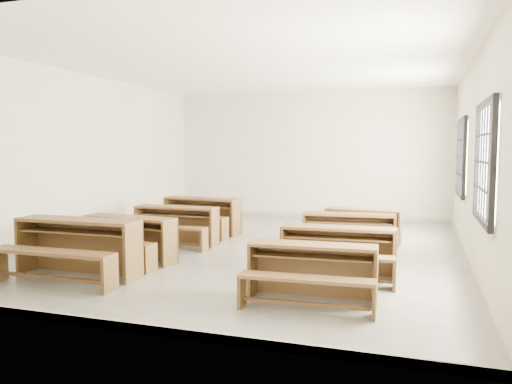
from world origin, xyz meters
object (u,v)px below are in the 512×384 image
(desk_set_1, at_px, (128,235))
(desk_set_6, at_px, (348,231))
(desk_set_7, at_px, (362,223))
(desk_set_4, at_px, (312,268))
(desk_set_2, at_px, (175,223))
(desk_set_5, at_px, (337,248))
(desk_set_0, at_px, (76,244))
(desk_set_3, at_px, (201,213))

(desk_set_1, distance_m, desk_set_6, 3.58)
(desk_set_6, distance_m, desk_set_7, 1.14)
(desk_set_1, relative_size, desk_set_4, 1.09)
(desk_set_1, xyz_separation_m, desk_set_6, (3.21, 1.60, -0.01))
(desk_set_2, height_order, desk_set_7, desk_set_2)
(desk_set_4, bearing_deg, desk_set_2, 137.11)
(desk_set_5, bearing_deg, desk_set_0, -165.40)
(desk_set_4, height_order, desk_set_5, desk_set_5)
(desk_set_4, bearing_deg, desk_set_1, 157.57)
(desk_set_0, distance_m, desk_set_7, 5.12)
(desk_set_5, bearing_deg, desk_set_7, 85.76)
(desk_set_1, height_order, desk_set_4, desk_set_1)
(desk_set_0, relative_size, desk_set_5, 1.12)
(desk_set_3, height_order, desk_set_4, desk_set_3)
(desk_set_3, bearing_deg, desk_set_6, -12.62)
(desk_set_1, relative_size, desk_set_5, 1.04)
(desk_set_6, bearing_deg, desk_set_0, -146.46)
(desk_set_5, xyz_separation_m, desk_set_6, (-0.06, 1.55, -0.01))
(desk_set_4, xyz_separation_m, desk_set_7, (0.15, 3.84, -0.02))
(desk_set_5, height_order, desk_set_6, desk_set_5)
(desk_set_4, height_order, desk_set_7, desk_set_4)
(desk_set_4, bearing_deg, desk_set_3, 126.45)
(desk_set_1, bearing_deg, desk_set_0, -90.66)
(desk_set_2, xyz_separation_m, desk_set_4, (3.09, -2.58, -0.02))
(desk_set_2, bearing_deg, desk_set_7, 20.29)
(desk_set_3, bearing_deg, desk_set_0, -85.68)
(desk_set_5, distance_m, desk_set_6, 1.55)
(desk_set_5, relative_size, desk_set_6, 1.00)
(desk_set_2, xyz_separation_m, desk_set_3, (-0.06, 1.24, 0.02))
(desk_set_4, relative_size, desk_set_5, 0.95)
(desk_set_1, distance_m, desk_set_4, 3.35)
(desk_set_1, bearing_deg, desk_set_3, 96.79)
(desk_set_4, distance_m, desk_set_6, 2.71)
(desk_set_3, xyz_separation_m, desk_set_5, (3.25, -2.66, -0.03))
(desk_set_0, height_order, desk_set_2, desk_set_0)
(desk_set_1, bearing_deg, desk_set_6, 33.47)
(desk_set_2, distance_m, desk_set_5, 3.50)
(desk_set_2, bearing_deg, desk_set_1, -93.47)
(desk_set_3, bearing_deg, desk_set_4, -43.98)
(desk_set_4, distance_m, desk_set_5, 1.17)
(desk_set_6, relative_size, desk_set_7, 1.09)
(desk_set_0, bearing_deg, desk_set_2, 85.05)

